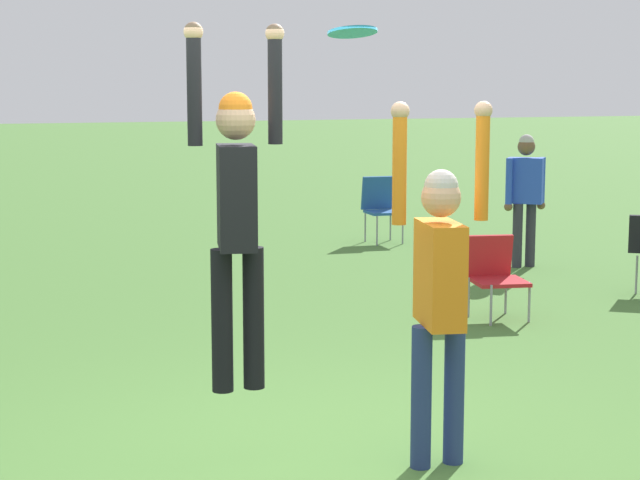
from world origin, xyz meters
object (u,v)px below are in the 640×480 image
(person_defending, at_px, (440,276))
(camping_chair_3, at_px, (494,271))
(frisbee, at_px, (352,32))
(person_spectator_near, at_px, (525,189))
(person_jumping, at_px, (237,201))
(camping_chair_0, at_px, (381,204))

(person_defending, bearing_deg, camping_chair_3, 158.35)
(person_defending, bearing_deg, frisbee, -72.62)
(frisbee, distance_m, person_spectator_near, 7.67)
(person_jumping, bearing_deg, frisbee, -105.43)
(person_jumping, xyz_separation_m, frisbee, (0.55, -0.31, 0.91))
(camping_chair_0, height_order, person_spectator_near, person_spectator_near)
(person_jumping, relative_size, camping_chair_3, 2.58)
(frisbee, bearing_deg, person_jumping, 150.65)
(camping_chair_0, xyz_separation_m, person_spectator_near, (0.72, -2.57, 0.42))
(frisbee, relative_size, person_spectator_near, 0.16)
(frisbee, bearing_deg, person_spectator_near, 50.08)
(person_defending, height_order, person_spectator_near, person_defending)
(person_jumping, height_order, frisbee, person_jumping)
(person_defending, relative_size, camping_chair_3, 2.69)
(camping_chair_0, relative_size, camping_chair_3, 1.18)
(person_jumping, xyz_separation_m, person_spectator_near, (5.38, 5.46, -0.61))
(person_jumping, xyz_separation_m, camping_chair_3, (3.52, 3.08, -1.12))
(person_jumping, height_order, camping_chair_0, person_jumping)
(person_defending, xyz_separation_m, person_spectator_near, (4.26, 5.73, -0.16))
(person_jumping, height_order, camping_chair_3, person_jumping)
(person_jumping, height_order, person_spectator_near, person_jumping)
(person_jumping, distance_m, frisbee, 1.11)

